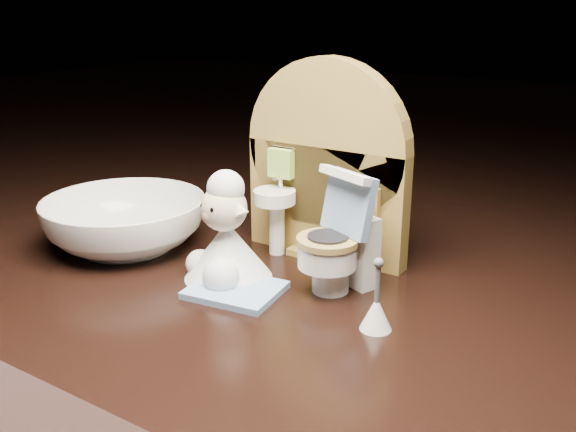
{
  "coord_description": "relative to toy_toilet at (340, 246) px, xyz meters",
  "views": [
    {
      "loc": [
        0.23,
        -0.34,
        0.19
      ],
      "look_at": [
        -0.0,
        0.01,
        0.05
      ],
      "focal_mm": 40.0,
      "sensor_mm": 36.0,
      "label": 1
    }
  ],
  "objects": [
    {
      "name": "plush_lamb",
      "position": [
        -0.08,
        -0.03,
        -0.0
      ],
      "size": [
        0.06,
        0.06,
        0.08
      ],
      "rotation": [
        0.0,
        0.0,
        -0.27
      ],
      "color": "white",
      "rests_on": "ground"
    },
    {
      "name": "toilet_brush",
      "position": [
        0.05,
        -0.04,
        -0.02
      ],
      "size": [
        0.02,
        0.02,
        0.05
      ],
      "color": "white",
      "rests_on": "ground"
    },
    {
      "name": "ceramic_bowl",
      "position": [
        -0.18,
        -0.03,
        -0.01
      ],
      "size": [
        0.16,
        0.16,
        0.04
      ],
      "primitive_type": "imported",
      "rotation": [
        0.0,
        0.0,
        -0.27
      ],
      "color": "white",
      "rests_on": "ground"
    },
    {
      "name": "toy_toilet",
      "position": [
        0.0,
        0.0,
        0.0
      ],
      "size": [
        0.05,
        0.06,
        0.08
      ],
      "rotation": [
        0.0,
        0.0,
        -0.38
      ],
      "color": "white",
      "rests_on": "ground"
    },
    {
      "name": "backdrop_panel",
      "position": [
        -0.04,
        0.05,
        0.04
      ],
      "size": [
        0.13,
        0.05,
        0.15
      ],
      "color": "olive",
      "rests_on": "ground"
    },
    {
      "name": "bath_mat",
      "position": [
        -0.05,
        -0.05,
        -0.03
      ],
      "size": [
        0.07,
        0.06,
        0.0
      ],
      "primitive_type": "cube",
      "rotation": [
        0.0,
        0.0,
        0.13
      ],
      "color": "#7D9DC7",
      "rests_on": "ground"
    }
  ]
}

